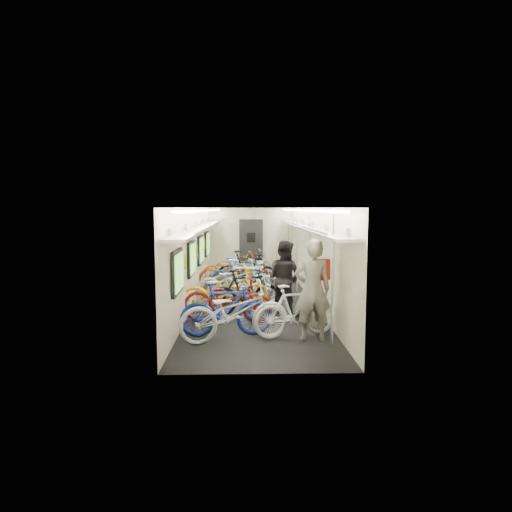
{
  "coord_description": "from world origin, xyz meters",
  "views": [
    {
      "loc": [
        -0.24,
        -11.39,
        2.39
      ],
      "look_at": [
        0.06,
        0.44,
        1.15
      ],
      "focal_mm": 32.0,
      "sensor_mm": 36.0,
      "label": 1
    }
  ],
  "objects": [
    {
      "name": "bicycle_11",
      "position": [
        0.71,
        -3.09,
        0.5
      ],
      "size": [
        1.72,
        1.0,
        1.0
      ],
      "primitive_type": "imported",
      "rotation": [
        0.0,
        0.0,
        1.92
      ],
      "color": "white",
      "rests_on": "ground"
    },
    {
      "name": "bicycle_0",
      "position": [
        -0.42,
        -3.35,
        0.53
      ],
      "size": [
        2.15,
        1.28,
        1.07
      ],
      "primitive_type": "imported",
      "rotation": [
        0.0,
        0.0,
        1.88
      ],
      "color": "silver",
      "rests_on": "ground"
    },
    {
      "name": "passenger_mid",
      "position": [
        0.63,
        -1.4,
        0.84
      ],
      "size": [
        1.03,
        0.99,
        1.68
      ],
      "primitive_type": "imported",
      "rotation": [
        0.0,
        0.0,
        2.55
      ],
      "color": "black",
      "rests_on": "ground"
    },
    {
      "name": "bicycle_10",
      "position": [
        -0.68,
        2.81,
        0.47
      ],
      "size": [
        1.9,
        1.03,
        0.95
      ],
      "primitive_type": "imported",
      "rotation": [
        0.0,
        0.0,
        1.34
      ],
      "color": "#B87111",
      "rests_on": "ground"
    },
    {
      "name": "bicycle_8",
      "position": [
        -0.53,
        1.55,
        0.56
      ],
      "size": [
        2.27,
        1.38,
        1.13
      ],
      "primitive_type": "imported",
      "rotation": [
        0.0,
        0.0,
        1.89
      ],
      "color": "#972B10",
      "rests_on": "ground"
    },
    {
      "name": "backpack",
      "position": [
        1.18,
        -3.2,
        1.28
      ],
      "size": [
        0.29,
        0.21,
        0.38
      ],
      "primitive_type": "cube",
      "rotation": [
        0.0,
        0.0,
        0.32
      ],
      "color": "red",
      "rests_on": "passenger_near"
    },
    {
      "name": "bicycle_5",
      "position": [
        -0.23,
        -0.09,
        0.57
      ],
      "size": [
        1.9,
        0.62,
        1.13
      ],
      "primitive_type": "imported",
      "rotation": [
        0.0,
        0.0,
        1.52
      ],
      "color": "silver",
      "rests_on": "ground"
    },
    {
      "name": "bicycle_2",
      "position": [
        -0.6,
        -1.95,
        0.5
      ],
      "size": [
        1.96,
        0.89,
        1.0
      ],
      "primitive_type": "imported",
      "rotation": [
        0.0,
        0.0,
        1.45
      ],
      "color": "maroon",
      "rests_on": "ground"
    },
    {
      "name": "bicycle_4",
      "position": [
        -0.69,
        -1.35,
        0.55
      ],
      "size": [
        2.2,
        1.31,
        1.09
      ],
      "primitive_type": "imported",
      "rotation": [
        0.0,
        0.0,
        1.87
      ],
      "color": "gold",
      "rests_on": "ground"
    },
    {
      "name": "bicycle_6",
      "position": [
        -0.5,
        0.01,
        0.54
      ],
      "size": [
        2.17,
        1.44,
        1.08
      ],
      "primitive_type": "imported",
      "rotation": [
        0.0,
        0.0,
        1.96
      ],
      "color": "#A6A7AA",
      "rests_on": "ground"
    },
    {
      "name": "bicycle_1",
      "position": [
        -0.59,
        -3.02,
        0.51
      ],
      "size": [
        1.75,
        0.65,
        1.03
      ],
      "primitive_type": "imported",
      "rotation": [
        0.0,
        0.0,
        1.67
      ],
      "color": "#1A2EA1",
      "rests_on": "ground"
    },
    {
      "name": "bicycle_12",
      "position": [
        -0.25,
        3.6,
        0.52
      ],
      "size": [
        2.03,
        0.85,
        1.04
      ],
      "primitive_type": "imported",
      "rotation": [
        0.0,
        0.0,
        1.65
      ],
      "color": "slate",
      "rests_on": "ground"
    },
    {
      "name": "bicycle_9",
      "position": [
        -0.16,
        1.89,
        0.58
      ],
      "size": [
        1.99,
        1.15,
        1.15
      ],
      "primitive_type": "imported",
      "rotation": [
        0.0,
        0.0,
        1.23
      ],
      "color": "black",
      "rests_on": "ground"
    },
    {
      "name": "train_car_shell",
      "position": [
        -0.36,
        0.71,
        1.66
      ],
      "size": [
        10.0,
        10.0,
        10.0
      ],
      "color": "black",
      "rests_on": "ground"
    },
    {
      "name": "bicycle_7",
      "position": [
        -0.39,
        1.09,
        0.52
      ],
      "size": [
        1.81,
        1.07,
        1.05
      ],
      "primitive_type": "imported",
      "rotation": [
        0.0,
        0.0,
        1.21
      ],
      "color": "#1B53A5",
      "rests_on": "ground"
    },
    {
      "name": "bicycle_3",
      "position": [
        -0.23,
        -1.25,
        0.52
      ],
      "size": [
        1.79,
        1.09,
        1.04
      ],
      "primitive_type": "imported",
      "rotation": [
        0.0,
        0.0,
        1.95
      ],
      "color": "black",
      "rests_on": "ground"
    },
    {
      "name": "passenger_near",
      "position": [
        0.99,
        -3.27,
        0.92
      ],
      "size": [
        0.7,
        0.48,
        1.84
      ],
      "primitive_type": "imported",
      "rotation": [
        0.0,
        0.0,
        3.2
      ],
      "color": "gray",
      "rests_on": "ground"
    }
  ]
}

